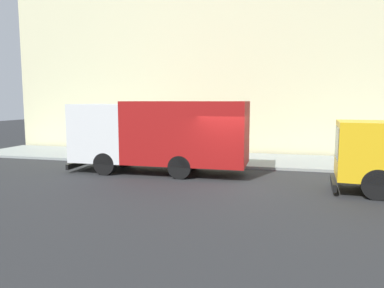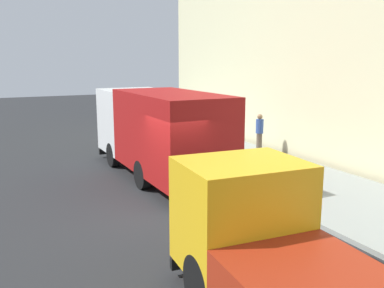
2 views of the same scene
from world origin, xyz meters
name	(u,v)px [view 1 (image 1 of 2)]	position (x,y,z in m)	size (l,w,h in m)	color
ground	(229,183)	(0.00, 0.00, 0.00)	(80.00, 80.00, 0.00)	#27282A
sidewalk	(244,160)	(5.15, 0.00, 0.06)	(4.30, 30.00, 0.13)	#949C98
building_facade	(251,40)	(7.80, 0.00, 6.49)	(0.50, 30.00, 12.97)	beige
large_utility_truck	(159,133)	(1.24, 3.20, 1.72)	(2.40, 7.59, 3.06)	white
pedestrian_walking	(171,137)	(6.47, 4.36, 1.02)	(0.46, 0.46, 1.68)	brown
traffic_cone_orange	(116,154)	(3.40, 6.31, 0.41)	(0.40, 0.40, 0.57)	orange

